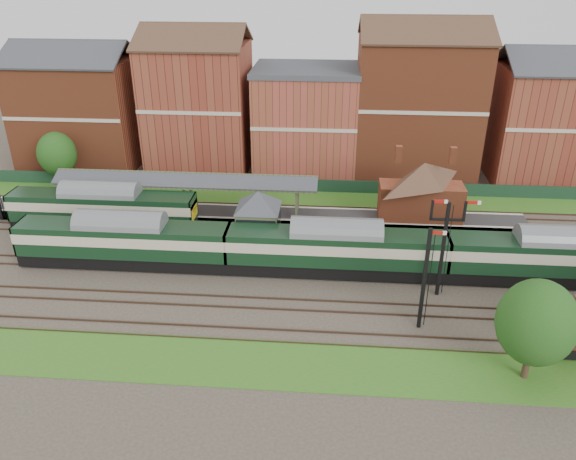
# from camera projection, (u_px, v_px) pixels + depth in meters

# --- Properties ---
(ground) EXTENTS (160.00, 160.00, 0.00)m
(ground) POSITION_uv_depth(u_px,v_px,m) (289.00, 272.00, 47.88)
(ground) COLOR #473D33
(ground) RESTS_ON ground
(grass_back) EXTENTS (90.00, 4.50, 0.06)m
(grass_back) POSITION_uv_depth(u_px,v_px,m) (301.00, 198.00, 62.14)
(grass_back) COLOR #2D6619
(grass_back) RESTS_ON ground
(grass_front) EXTENTS (90.00, 5.00, 0.06)m
(grass_front) POSITION_uv_depth(u_px,v_px,m) (275.00, 364.00, 37.16)
(grass_front) COLOR #2D6619
(grass_front) RESTS_ON ground
(fence) EXTENTS (90.00, 0.12, 1.50)m
(fence) POSITION_uv_depth(u_px,v_px,m) (302.00, 185.00, 63.60)
(fence) COLOR #193823
(fence) RESTS_ON ground
(platform) EXTENTS (55.00, 3.40, 1.00)m
(platform) POSITION_uv_depth(u_px,v_px,m) (248.00, 216.00, 56.72)
(platform) COLOR #2D2D2D
(platform) RESTS_ON ground
(signal_box) EXTENTS (5.40, 5.40, 6.00)m
(signal_box) POSITION_uv_depth(u_px,v_px,m) (259.00, 221.00, 49.57)
(signal_box) COLOR #536749
(signal_box) RESTS_ON ground
(brick_hut) EXTENTS (3.20, 2.64, 2.94)m
(brick_hut) POSITION_uv_depth(u_px,v_px,m) (348.00, 244.00, 49.89)
(brick_hut) COLOR maroon
(brick_hut) RESTS_ON ground
(station_building) EXTENTS (8.10, 8.10, 5.90)m
(station_building) POSITION_uv_depth(u_px,v_px,m) (422.00, 190.00, 53.95)
(station_building) COLOR #9A4627
(station_building) RESTS_ON platform
(canopy) EXTENTS (26.00, 3.89, 4.08)m
(canopy) POSITION_uv_depth(u_px,v_px,m) (186.00, 177.00, 55.33)
(canopy) COLOR #455032
(canopy) RESTS_ON platform
(semaphore_bracket) EXTENTS (3.60, 0.25, 8.18)m
(semaphore_bracket) POSITION_uv_depth(u_px,v_px,m) (444.00, 243.00, 42.72)
(semaphore_bracket) COLOR black
(semaphore_bracket) RESTS_ON ground
(semaphore_siding) EXTENTS (1.23, 0.25, 8.00)m
(semaphore_siding) POSITION_uv_depth(u_px,v_px,m) (425.00, 278.00, 39.06)
(semaphore_siding) COLOR black
(semaphore_siding) RESTS_ON ground
(town_backdrop) EXTENTS (69.00, 10.00, 16.00)m
(town_backdrop) POSITION_uv_depth(u_px,v_px,m) (304.00, 115.00, 67.07)
(town_backdrop) COLOR #9A4627
(town_backdrop) RESTS_ON ground
(dmu_train) EXTENTS (54.40, 2.86, 4.18)m
(dmu_train) POSITION_uv_depth(u_px,v_px,m) (336.00, 249.00, 46.51)
(dmu_train) COLOR black
(dmu_train) RESTS_ON ground
(platform_railcar) EXTENTS (17.94, 2.83, 4.13)m
(platform_railcar) POSITION_uv_depth(u_px,v_px,m) (103.00, 208.00, 53.94)
(platform_railcar) COLOR black
(platform_railcar) RESTS_ON ground
(tree_far) EXTENTS (4.85, 4.85, 7.08)m
(tree_far) POSITION_uv_depth(u_px,v_px,m) (537.00, 323.00, 34.16)
(tree_far) COLOR #382619
(tree_far) RESTS_ON ground
(tree_back) EXTENTS (4.36, 4.36, 6.37)m
(tree_back) POSITION_uv_depth(u_px,v_px,m) (57.00, 154.00, 63.91)
(tree_back) COLOR #382619
(tree_back) RESTS_ON ground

